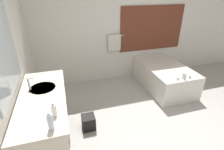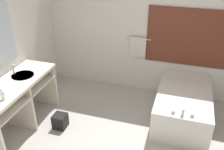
% 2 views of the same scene
% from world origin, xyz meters
% --- Properties ---
extents(wall_back_with_blinds, '(7.40, 0.13, 2.70)m').
position_xyz_m(wall_back_with_blinds, '(0.02, 2.23, 1.35)').
color(wall_back_with_blinds, silver).
rests_on(wall_back_with_blinds, ground_plane).
extents(vanity_counter, '(0.61, 1.56, 0.91)m').
position_xyz_m(vanity_counter, '(-1.88, 0.35, 0.67)').
color(vanity_counter, beige).
rests_on(vanity_counter, ground_plane).
extents(sink_faucet, '(0.09, 0.04, 0.18)m').
position_xyz_m(sink_faucet, '(-2.05, 0.56, 0.99)').
color(sink_faucet, silver).
rests_on(sink_faucet, vanity_counter).
extents(bathtub, '(0.91, 1.56, 0.68)m').
position_xyz_m(bathtub, '(0.71, 1.41, 0.31)').
color(bathtub, silver).
rests_on(bathtub, ground_plane).
extents(soap_dispenser, '(0.06, 0.06, 0.17)m').
position_xyz_m(soap_dispenser, '(-1.72, -0.13, 0.98)').
color(soap_dispenser, white).
rests_on(soap_dispenser, vanity_counter).
extents(waste_bin, '(0.22, 0.22, 0.25)m').
position_xyz_m(waste_bin, '(-1.27, 0.52, 0.13)').
color(waste_bin, black).
rests_on(waste_bin, ground_plane).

